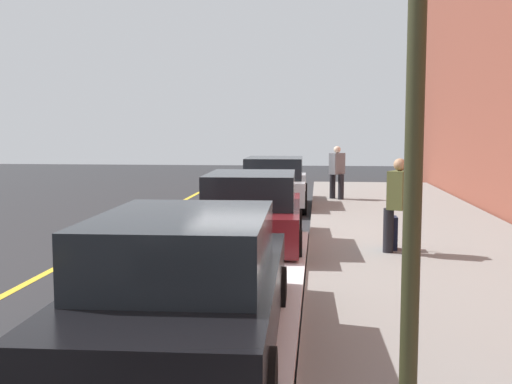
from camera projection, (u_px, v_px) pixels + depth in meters
ground_plane at (257, 249)px, 12.06m from camera, size 56.00×56.00×0.00m
sidewalk at (430, 248)px, 11.73m from camera, size 28.00×4.60×0.15m
lane_stripe_centre at (98, 245)px, 12.38m from camera, size 28.00×0.14×0.01m
snow_bank_curb at (284, 284)px, 8.89m from camera, size 7.83×0.56×0.22m
parked_car_black at (187, 287)px, 6.16m from camera, size 4.62×1.99×1.51m
parked_car_maroon at (252, 212)px, 11.72m from camera, size 4.24×1.99×1.51m
parked_car_silver at (275, 183)px, 18.14m from camera, size 4.32×1.95×1.51m
pedestrian_olive_coat at (399, 203)px, 10.76m from camera, size 0.53×0.51×1.67m
pedestrian_grey_coat at (337, 171)px, 19.31m from camera, size 0.51×0.52×1.65m
rolling_suitcase at (390, 233)px, 11.20m from camera, size 0.34×0.22×0.96m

